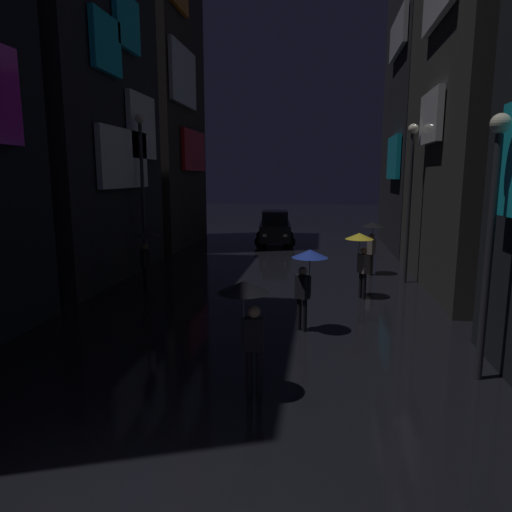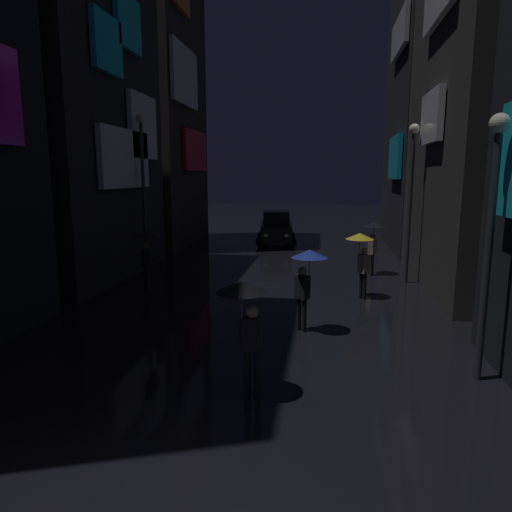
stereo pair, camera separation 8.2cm
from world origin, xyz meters
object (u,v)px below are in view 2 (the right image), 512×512
(pedestrian_foreground_right_black, at_px, (373,233))
(pedestrian_midstreet_left_blue, at_px, (307,267))
(streetlamp_right_far, at_px, (411,186))
(pedestrian_far_right_yellow, at_px, (361,247))
(streetlamp_left_far, at_px, (143,178))
(car_distant, at_px, (276,228))
(streetlamp_right_near, at_px, (491,217))
(pedestrian_foreground_left_black, at_px, (147,244))
(pedestrian_near_crossing_black, at_px, (245,306))

(pedestrian_foreground_right_black, xyz_separation_m, pedestrian_midstreet_left_blue, (-2.32, -7.21, 0.00))
(pedestrian_foreground_right_black, relative_size, streetlamp_right_far, 0.37)
(pedestrian_far_right_yellow, xyz_separation_m, streetlamp_left_far, (-8.14, 2.27, 2.16))
(pedestrian_midstreet_left_blue, relative_size, streetlamp_right_far, 0.37)
(pedestrian_far_right_yellow, height_order, car_distant, pedestrian_far_right_yellow)
(pedestrian_far_right_yellow, xyz_separation_m, pedestrian_midstreet_left_blue, (-1.57, -3.50, 0.00))
(streetlamp_left_far, relative_size, streetlamp_right_near, 1.24)
(pedestrian_far_right_yellow, relative_size, streetlamp_right_far, 0.37)
(car_distant, bearing_deg, pedestrian_foreground_left_black, -105.08)
(pedestrian_midstreet_left_blue, xyz_separation_m, streetlamp_right_near, (3.43, -2.29, 1.51))
(pedestrian_far_right_yellow, height_order, streetlamp_left_far, streetlamp_left_far)
(pedestrian_foreground_left_black, bearing_deg, pedestrian_far_right_yellow, 2.18)
(streetlamp_right_far, bearing_deg, streetlamp_left_far, -179.00)
(pedestrian_near_crossing_black, distance_m, pedestrian_midstreet_left_blue, 3.72)
(streetlamp_right_near, xyz_separation_m, streetlamp_right_far, (0.00, 8.24, 0.38))
(streetlamp_left_far, distance_m, streetlamp_right_far, 10.01)
(pedestrian_midstreet_left_blue, xyz_separation_m, car_distant, (-2.34, 14.84, -0.74))
(car_distant, relative_size, streetlamp_right_near, 0.85)
(pedestrian_near_crossing_black, bearing_deg, pedestrian_far_right_yellow, 70.59)
(pedestrian_foreground_left_black, xyz_separation_m, pedestrian_foreground_right_black, (7.80, 3.98, 0.00))
(pedestrian_foreground_left_black, xyz_separation_m, streetlamp_left_far, (-1.10, 2.54, 2.16))
(pedestrian_foreground_left_black, relative_size, pedestrian_foreground_right_black, 1.00)
(pedestrian_near_crossing_black, xyz_separation_m, streetlamp_left_far, (-5.64, 9.38, 2.16))
(pedestrian_far_right_yellow, distance_m, car_distant, 12.02)
(car_distant, xyz_separation_m, streetlamp_right_near, (5.77, -17.13, 2.25))
(pedestrian_midstreet_left_blue, relative_size, streetlamp_left_far, 0.34)
(pedestrian_near_crossing_black, distance_m, pedestrian_foreground_right_black, 11.30)
(pedestrian_midstreet_left_blue, relative_size, car_distant, 0.49)
(car_distant, relative_size, streetlamp_right_far, 0.75)
(pedestrian_foreground_left_black, xyz_separation_m, streetlamp_right_near, (8.90, -5.52, 1.51))
(pedestrian_far_right_yellow, bearing_deg, pedestrian_midstreet_left_blue, -114.19)
(pedestrian_far_right_yellow, height_order, streetlamp_right_far, streetlamp_right_far)
(pedestrian_foreground_left_black, height_order, streetlamp_left_far, streetlamp_left_far)
(pedestrian_foreground_left_black, xyz_separation_m, car_distant, (3.13, 11.61, -0.74))
(pedestrian_foreground_left_black, xyz_separation_m, pedestrian_near_crossing_black, (4.54, -6.84, 0.00))
(pedestrian_far_right_yellow, height_order, pedestrian_foreground_right_black, same)
(pedestrian_foreground_right_black, bearing_deg, streetlamp_right_far, -48.81)
(pedestrian_midstreet_left_blue, distance_m, car_distant, 15.05)
(pedestrian_foreground_left_black, distance_m, streetlamp_right_far, 9.50)
(pedestrian_foreground_left_black, bearing_deg, streetlamp_right_near, -31.80)
(pedestrian_far_right_yellow, distance_m, streetlamp_right_far, 3.61)
(pedestrian_foreground_left_black, relative_size, pedestrian_far_right_yellow, 1.00)
(pedestrian_foreground_right_black, distance_m, streetlamp_right_far, 2.53)
(pedestrian_foreground_right_black, xyz_separation_m, streetlamp_left_far, (-8.89, -1.44, 2.16))
(streetlamp_left_far, bearing_deg, pedestrian_foreground_right_black, 9.19)
(car_distant, height_order, streetlamp_left_far, streetlamp_left_far)
(pedestrian_near_crossing_black, bearing_deg, pedestrian_foreground_left_black, 123.60)
(pedestrian_near_crossing_black, bearing_deg, streetlamp_right_near, 16.79)
(car_distant, height_order, streetlamp_right_far, streetlamp_right_far)
(pedestrian_foreground_right_black, bearing_deg, car_distant, 121.45)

